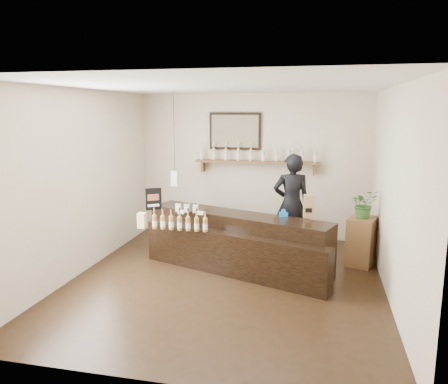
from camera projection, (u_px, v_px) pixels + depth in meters
ground at (225, 281)px, 6.41m from camera, size 5.00×5.00×0.00m
room_shell at (225, 167)px, 6.10m from camera, size 5.00×5.00×5.00m
back_wall_decor at (244, 148)px, 8.40m from camera, size 2.66×0.96×1.69m
counter at (235, 243)px, 6.89m from camera, size 3.10×1.84×1.01m
promo_sign at (154, 199)px, 7.14m from camera, size 0.23×0.15×0.36m
paper_bag at (309, 206)px, 6.63m from camera, size 0.17×0.14×0.35m
tape_dispenser at (283, 214)px, 6.72m from camera, size 0.14×0.06×0.12m
side_cabinet at (362, 241)px, 7.07m from camera, size 0.54×0.63×0.78m
potted_plant at (364, 204)px, 6.96m from camera, size 0.53×0.50×0.46m
shopkeeper at (292, 198)px, 7.54m from camera, size 0.82×0.64×1.99m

